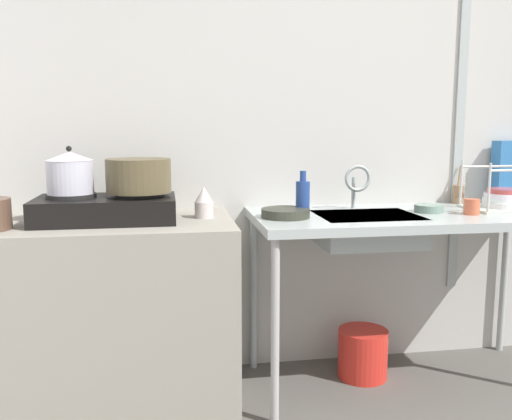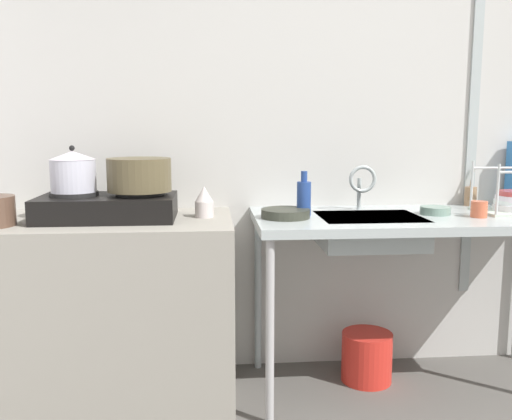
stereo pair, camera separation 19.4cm
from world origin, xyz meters
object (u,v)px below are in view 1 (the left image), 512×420
(pot_on_left_burner, at_px, (70,173))
(cereal_box, at_px, (508,172))
(frying_pan, at_px, (286,213))
(bucket_on_floor, at_px, (363,353))
(cup_by_rack, at_px, (472,207))
(faucet, at_px, (357,181))
(sink_basin, at_px, (367,229))
(small_bowl_on_drainboard, at_px, (429,208))
(bottle_by_sink, at_px, (303,197))
(stove, at_px, (106,208))
(utensil_jar, at_px, (458,194))
(pot_on_right_burner, at_px, (139,176))
(dish_rack, at_px, (503,200))
(percolator, at_px, (204,203))

(pot_on_left_burner, bearing_deg, cereal_box, 6.82)
(frying_pan, xyz_separation_m, bucket_on_floor, (0.43, 0.11, -0.74))
(pot_on_left_burner, xyz_separation_m, cup_by_rack, (1.80, -0.09, -0.18))
(faucet, bearing_deg, sink_basin, -92.18)
(faucet, height_order, small_bowl_on_drainboard, faucet)
(cup_by_rack, height_order, bottle_by_sink, bottle_by_sink)
(stove, distance_m, small_bowl_on_drainboard, 1.49)
(stove, distance_m, bucket_on_floor, 1.44)
(pot_on_left_burner, bearing_deg, small_bowl_on_drainboard, 0.44)
(faucet, relative_size, bucket_on_floor, 0.90)
(pot_on_left_burner, xyz_separation_m, sink_basin, (1.32, -0.02, -0.28))
(pot_on_left_burner, bearing_deg, cup_by_rack, -2.76)
(cup_by_rack, distance_m, small_bowl_on_drainboard, 0.19)
(cup_by_rack, relative_size, utensil_jar, 0.37)
(stove, bearing_deg, utensil_jar, 8.64)
(sink_basin, relative_size, cup_by_rack, 6.29)
(small_bowl_on_drainboard, xyz_separation_m, cereal_box, (0.57, 0.25, 0.15))
(frying_pan, bearing_deg, bucket_on_floor, 14.85)
(frying_pan, bearing_deg, bottle_by_sink, 27.67)
(stove, height_order, cereal_box, cereal_box)
(cereal_box, distance_m, bucket_on_floor, 1.24)
(pot_on_right_burner, xyz_separation_m, cup_by_rack, (1.51, -0.09, -0.16))
(pot_on_left_burner, distance_m, dish_rack, 2.03)
(dish_rack, xyz_separation_m, utensil_jar, (-0.10, 0.24, 0.00))
(stove, xyz_separation_m, cereal_box, (2.06, 0.26, 0.11))
(faucet, distance_m, bucket_on_floor, 0.87)
(dish_rack, bearing_deg, percolator, -179.70)
(stove, bearing_deg, frying_pan, -2.04)
(frying_pan, height_order, cereal_box, cereal_box)
(pot_on_left_burner, relative_size, frying_pan, 0.92)
(pot_on_right_burner, xyz_separation_m, bottle_by_sink, (0.73, 0.02, -0.11))
(pot_on_right_burner, relative_size, cereal_box, 0.84)
(percolator, height_order, small_bowl_on_drainboard, percolator)
(faucet, distance_m, frying_pan, 0.45)
(pot_on_right_burner, height_order, sink_basin, pot_on_right_burner)
(frying_pan, xyz_separation_m, cereal_box, (1.28, 0.29, 0.15))
(pot_on_left_burner, distance_m, pot_on_right_burner, 0.28)
(sink_basin, xyz_separation_m, bucket_on_floor, (0.04, 0.10, -0.65))
(pot_on_right_burner, bearing_deg, faucet, 8.14)
(dish_rack, bearing_deg, bottle_by_sink, -179.48)
(sink_basin, relative_size, faucet, 2.08)
(bucket_on_floor, bearing_deg, stove, -175.98)
(pot_on_right_burner, distance_m, small_bowl_on_drainboard, 1.36)
(utensil_jar, bearing_deg, pot_on_left_burner, -171.98)
(utensil_jar, bearing_deg, dish_rack, -67.70)
(pot_on_right_burner, relative_size, faucet, 1.26)
(bottle_by_sink, height_order, cereal_box, cereal_box)
(percolator, height_order, cup_by_rack, percolator)
(cup_by_rack, bearing_deg, pot_on_right_burner, 176.73)
(sink_basin, xyz_separation_m, small_bowl_on_drainboard, (0.32, 0.03, 0.09))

